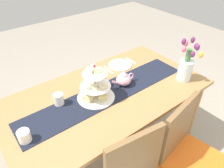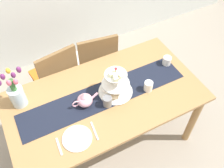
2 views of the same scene
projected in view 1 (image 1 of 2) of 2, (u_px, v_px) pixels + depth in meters
name	position (u px, v px, depth m)	size (l,w,h in m)	color
ground_plane	(108.00, 151.00, 2.23)	(8.00, 8.00, 0.00)	gray
dining_table	(107.00, 102.00, 1.84)	(1.71, 0.91, 0.77)	#A37747
chair_left	(188.00, 152.00, 1.62)	(0.48, 0.48, 0.91)	brown
table_runner	(107.00, 93.00, 1.77)	(1.50, 0.29, 0.00)	black
tiered_cake_stand	(95.00, 88.00, 1.67)	(0.30, 0.30, 0.30)	beige
teapot	(124.00, 79.00, 1.83)	(0.24, 0.13, 0.14)	#E5A8BC
tulip_vase	(186.00, 66.00, 1.86)	(0.23, 0.20, 0.41)	silver
cream_jug	(24.00, 136.00, 1.35)	(0.08, 0.08, 0.09)	white
dinner_plate_left	(120.00, 65.00, 2.13)	(0.23, 0.23, 0.01)	white
fork_left	(131.00, 61.00, 2.20)	(0.02, 0.15, 0.01)	silver
knife_left	(108.00, 70.00, 2.05)	(0.01, 0.17, 0.01)	silver
mug_grey	(102.00, 81.00, 1.81)	(0.08, 0.08, 0.10)	slate
mug_white_text	(59.00, 99.00, 1.63)	(0.08, 0.08, 0.10)	white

